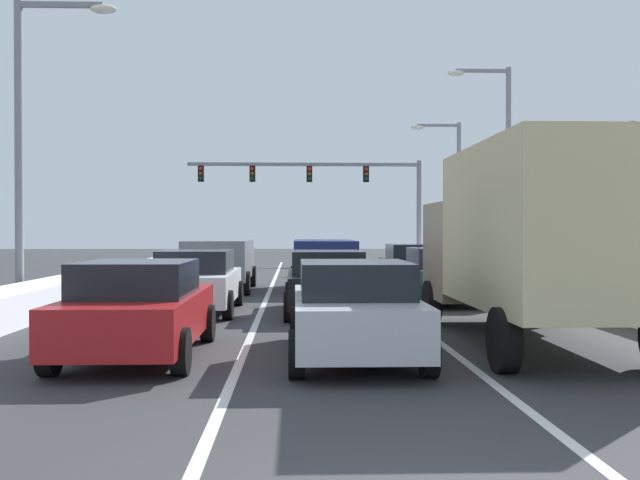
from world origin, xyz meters
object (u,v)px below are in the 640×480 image
at_px(box_truck_right_lane_nearest, 529,236).
at_px(sedan_red_left_lane_nearest, 139,308).
at_px(street_lamp_right_near, 500,153).
at_px(street_lamp_right_mid, 452,181).
at_px(suv_navy_center_lane_third, 323,260).
at_px(suv_gray_left_lane_third, 220,260).
at_px(street_lamp_left_mid, 33,122).
at_px(traffic_light_gantry, 331,182).
at_px(sedan_black_center_lane_second, 327,282).
at_px(sedan_white_left_lane_second, 197,281).
at_px(sedan_silver_center_lane_nearest, 354,309).
at_px(sedan_charcoal_right_lane_third, 412,265).
at_px(sedan_green_right_lane_second, 441,275).

bearing_deg(box_truck_right_lane_nearest, sedan_red_left_lane_nearest, -171.76).
bearing_deg(street_lamp_right_near, street_lamp_right_mid, 92.46).
height_order(suv_navy_center_lane_third, suv_gray_left_lane_third, same).
bearing_deg(sedan_red_left_lane_nearest, suv_gray_left_lane_third, 90.06).
distance_m(sedan_red_left_lane_nearest, street_lamp_right_mid, 28.81).
relative_size(box_truck_right_lane_nearest, suv_navy_center_lane_third, 1.47).
bearing_deg(street_lamp_left_mid, traffic_light_gantry, 69.84).
bearing_deg(sedan_red_left_lane_nearest, box_truck_right_lane_nearest, 8.24).
distance_m(sedan_black_center_lane_second, street_lamp_left_mid, 8.83).
distance_m(box_truck_right_lane_nearest, street_lamp_right_mid, 26.04).
bearing_deg(street_lamp_right_mid, sedan_white_left_lane_second, -117.58).
height_order(sedan_red_left_lane_nearest, street_lamp_right_near, street_lamp_right_near).
distance_m(sedan_silver_center_lane_nearest, street_lamp_right_near, 20.85).
xyz_separation_m(traffic_light_gantry, street_lamp_right_near, (6.33, -13.76, 0.31)).
distance_m(suv_navy_center_lane_third, sedan_white_left_lane_second, 7.16).
relative_size(sedan_silver_center_lane_nearest, street_lamp_left_mid, 0.56).
xyz_separation_m(sedan_white_left_lane_second, street_lamp_left_mid, (-4.45, 1.56, 4.05)).
xyz_separation_m(sedan_white_left_lane_second, street_lamp_right_near, (10.90, 12.35, 4.43)).
height_order(sedan_red_left_lane_nearest, traffic_light_gantry, traffic_light_gantry).
bearing_deg(suv_navy_center_lane_third, street_lamp_left_mid, -148.40).
distance_m(suv_gray_left_lane_third, traffic_light_gantry, 20.57).
bearing_deg(sedan_black_center_lane_second, traffic_light_gantry, 86.93).
bearing_deg(sedan_charcoal_right_lane_third, box_truck_right_lane_nearest, -90.43).
bearing_deg(suv_gray_left_lane_third, street_lamp_left_mid, -131.82).
height_order(box_truck_right_lane_nearest, sedan_green_right_lane_second, box_truck_right_lane_nearest).
relative_size(street_lamp_right_near, street_lamp_left_mid, 1.09).
distance_m(sedan_charcoal_right_lane_third, sedan_silver_center_lane_nearest, 14.85).
xyz_separation_m(sedan_charcoal_right_lane_third, suv_gray_left_lane_third, (-6.60, -1.50, 0.25)).
xyz_separation_m(box_truck_right_lane_nearest, sedan_black_center_lane_second, (-3.28, 4.89, -1.14)).
distance_m(sedan_charcoal_right_lane_third, sedan_black_center_lane_second, 9.05).
height_order(suv_navy_center_lane_third, sedan_white_left_lane_second, suv_navy_center_lane_third).
relative_size(sedan_charcoal_right_lane_third, suv_gray_left_lane_third, 0.92).
height_order(sedan_black_center_lane_second, sedan_white_left_lane_second, same).
bearing_deg(street_lamp_right_mid, box_truck_right_lane_nearest, -99.20).
bearing_deg(street_lamp_right_mid, sedan_red_left_lane_nearest, -111.85).
relative_size(sedan_silver_center_lane_nearest, traffic_light_gantry, 0.32).
distance_m(sedan_green_right_lane_second, street_lamp_right_mid, 18.88).
height_order(sedan_white_left_lane_second, street_lamp_right_mid, street_lamp_right_mid).
relative_size(suv_navy_center_lane_third, street_lamp_right_near, 0.56).
distance_m(sedan_red_left_lane_nearest, street_lamp_left_mid, 9.86).
relative_size(sedan_white_left_lane_second, suv_gray_left_lane_third, 0.92).
distance_m(sedan_silver_center_lane_nearest, street_lamp_right_mid, 28.01).
xyz_separation_m(street_lamp_right_mid, street_lamp_left_mid, (-15.01, -18.66, 0.21)).
bearing_deg(sedan_red_left_lane_nearest, sedan_white_left_lane_second, 89.38).
bearing_deg(box_truck_right_lane_nearest, street_lamp_left_mid, 147.56).
distance_m(sedan_charcoal_right_lane_third, street_lamp_right_mid, 13.49).
xyz_separation_m(sedan_white_left_lane_second, traffic_light_gantry, (4.56, 26.10, 4.12)).
relative_size(box_truck_right_lane_nearest, sedan_white_left_lane_second, 1.60).
relative_size(traffic_light_gantry, street_lamp_right_near, 1.60).
bearing_deg(sedan_green_right_lane_second, street_lamp_right_near, 66.15).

